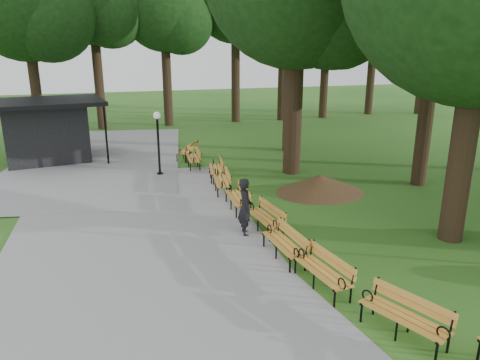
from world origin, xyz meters
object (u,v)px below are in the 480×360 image
object	(u,v)px
person	(245,207)
dirt_mound	(320,184)
bench_1	(404,317)
bench_7	(216,169)
bench_5	(237,198)
bench_2	(322,271)
bench_4	(264,218)
bench_8	(193,158)
lamp_post	(158,129)
lawn_tree_1	(439,4)
bench_3	(284,244)
bench_6	(221,181)
bench_9	(187,151)
kiosk	(46,131)

from	to	relation	value
person	dirt_mound	world-z (taller)	person
bench_1	bench_7	bearing A→B (deg)	162.02
dirt_mound	bench_1	bearing A→B (deg)	-106.95
bench_5	bench_7	world-z (taller)	same
bench_2	bench_4	distance (m)	3.63
bench_8	bench_1	bearing A→B (deg)	10.44
lamp_post	lawn_tree_1	xyz separation A→B (m)	(10.16, -4.62, 4.99)
bench_1	bench_4	xyz separation A→B (m)	(-0.78, 5.80, 0.00)
person	lawn_tree_1	distance (m)	10.91
person	bench_3	size ratio (longest dim) A/B	0.94
person	bench_6	world-z (taller)	person
bench_3	bench_4	size ratio (longest dim) A/B	1.00
bench_4	bench_6	bearing A→B (deg)	177.45
dirt_mound	bench_6	size ratio (longest dim) A/B	1.57
bench_1	bench_7	distance (m)	11.88
dirt_mound	bench_1	xyz separation A→B (m)	(-2.68, -8.79, 0.08)
bench_3	bench_7	distance (m)	7.99
dirt_mound	bench_8	size ratio (longest dim) A/B	1.57
bench_3	bench_5	size ratio (longest dim) A/B	1.00
bench_2	bench_6	bearing A→B (deg)	175.07
dirt_mound	bench_7	bearing A→B (deg)	138.57
dirt_mound	lawn_tree_1	distance (m)	8.04
bench_9	bench_7	bearing A→B (deg)	39.75
bench_2	lawn_tree_1	xyz separation A→B (m)	(7.79, 6.40, 6.62)
bench_8	bench_9	size ratio (longest dim) A/B	1.00
kiosk	dirt_mound	size ratio (longest dim) A/B	1.64
bench_5	bench_7	distance (m)	4.01
bench_4	bench_5	bearing A→B (deg)	-178.66
bench_2	bench_8	size ratio (longest dim) A/B	1.00
bench_4	bench_8	bearing A→B (deg)	178.04
bench_9	lawn_tree_1	bearing A→B (deg)	81.93
lamp_post	dirt_mound	xyz separation A→B (m)	(5.72, -4.40, -1.71)
lawn_tree_1	kiosk	bearing A→B (deg)	149.28
kiosk	bench_3	world-z (taller)	kiosk
bench_3	lawn_tree_1	bearing A→B (deg)	116.78
dirt_mound	bench_2	distance (m)	7.42
kiosk	lawn_tree_1	xyz separation A→B (m)	(15.14, -9.00, 5.53)
kiosk	bench_7	bearing A→B (deg)	-46.52
dirt_mound	bench_2	size ratio (longest dim) A/B	1.57
bench_1	bench_2	distance (m)	2.27
bench_2	bench_9	bearing A→B (deg)	175.12
bench_7	lawn_tree_1	bearing A→B (deg)	78.48
person	lawn_tree_1	world-z (taller)	lawn_tree_1
bench_2	bench_3	bearing A→B (deg)	-178.57
lamp_post	dirt_mound	world-z (taller)	lamp_post
bench_8	bench_9	xyz separation A→B (m)	(0.05, 1.71, 0.00)
person	bench_4	world-z (taller)	person
bench_4	lawn_tree_1	size ratio (longest dim) A/B	0.19
bench_7	kiosk	bearing A→B (deg)	-117.27
bench_1	bench_6	xyz separation A→B (m)	(-1.02, 10.06, 0.00)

